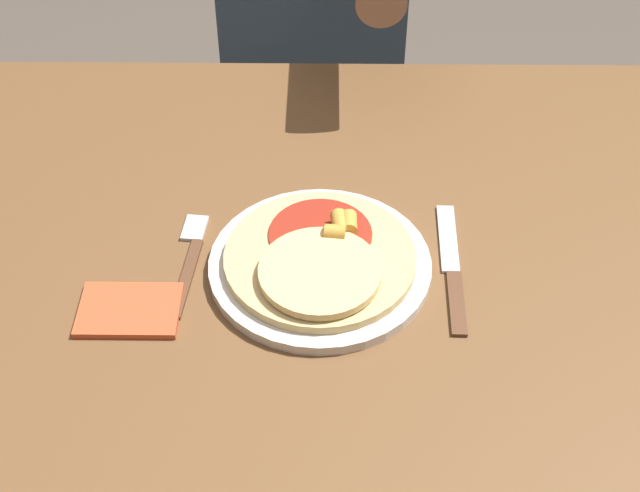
# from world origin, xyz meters

# --- Properties ---
(dining_table) EXTENTS (1.27, 0.89, 0.74)m
(dining_table) POSITION_xyz_m (0.00, 0.00, 0.64)
(dining_table) COLOR brown
(dining_table) RESTS_ON ground_plane
(plate) EXTENTS (0.27, 0.27, 0.01)m
(plate) POSITION_xyz_m (-0.03, -0.01, 0.74)
(plate) COLOR silver
(plate) RESTS_ON dining_table
(pizza) EXTENTS (0.23, 0.23, 0.04)m
(pizza) POSITION_xyz_m (-0.03, -0.02, 0.76)
(pizza) COLOR #DBBC7A
(pizza) RESTS_ON plate
(fork) EXTENTS (0.03, 0.18, 0.00)m
(fork) POSITION_xyz_m (-0.19, 0.00, 0.74)
(fork) COLOR brown
(fork) RESTS_ON dining_table
(knife) EXTENTS (0.03, 0.22, 0.00)m
(knife) POSITION_xyz_m (0.13, -0.01, 0.74)
(knife) COLOR brown
(knife) RESTS_ON dining_table
(napkin) EXTENTS (0.12, 0.08, 0.01)m
(napkin) POSITION_xyz_m (-0.25, -0.08, 0.74)
(napkin) COLOR #C6512D
(napkin) RESTS_ON dining_table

